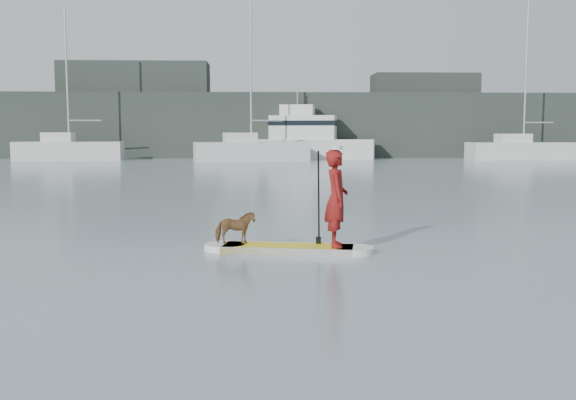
{
  "coord_description": "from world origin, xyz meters",
  "views": [
    {
      "loc": [
        2.19,
        -8.84,
        2.27
      ],
      "look_at": [
        2.67,
        3.34,
        1.0
      ],
      "focal_mm": 40.0,
      "sensor_mm": 36.0,
      "label": 1
    }
  ],
  "objects_px": {
    "dog": "(235,228)",
    "sailboat_f": "(522,149)",
    "paddleboard": "(288,248)",
    "sailboat_c": "(69,149)",
    "sailboat_d": "(250,149)",
    "paddler": "(336,198)",
    "motor_yacht_a": "(310,139)"
  },
  "relations": [
    {
      "from": "dog",
      "to": "sailboat_d",
      "type": "xyz_separation_m",
      "value": [
        -0.46,
        40.38,
        0.53
      ]
    },
    {
      "from": "sailboat_d",
      "to": "paddleboard",
      "type": "bearing_deg",
      "value": -98.01
    },
    {
      "from": "paddleboard",
      "to": "sailboat_c",
      "type": "distance_m",
      "value": 45.62
    },
    {
      "from": "sailboat_c",
      "to": "sailboat_d",
      "type": "distance_m",
      "value": 15.4
    },
    {
      "from": "dog",
      "to": "motor_yacht_a",
      "type": "bearing_deg",
      "value": -14.45
    },
    {
      "from": "dog",
      "to": "motor_yacht_a",
      "type": "distance_m",
      "value": 45.35
    },
    {
      "from": "paddleboard",
      "to": "sailboat_f",
      "type": "height_order",
      "value": "sailboat_f"
    },
    {
      "from": "sailboat_c",
      "to": "paddler",
      "type": "bearing_deg",
      "value": -72.28
    },
    {
      "from": "paddler",
      "to": "sailboat_c",
      "type": "relative_size",
      "value": 0.15
    },
    {
      "from": "paddler",
      "to": "sailboat_d",
      "type": "bearing_deg",
      "value": 4.57
    },
    {
      "from": "sailboat_c",
      "to": "sailboat_d",
      "type": "xyz_separation_m",
      "value": [
        15.28,
        -1.85,
        0.05
      ]
    },
    {
      "from": "paddleboard",
      "to": "motor_yacht_a",
      "type": "relative_size",
      "value": 0.3
    },
    {
      "from": "sailboat_d",
      "to": "motor_yacht_a",
      "type": "distance_m",
      "value": 7.06
    },
    {
      "from": "paddleboard",
      "to": "sailboat_f",
      "type": "distance_m",
      "value": 47.27
    },
    {
      "from": "paddler",
      "to": "sailboat_c",
      "type": "xyz_separation_m",
      "value": [
        -17.67,
        42.58,
        -0.12
      ]
    },
    {
      "from": "dog",
      "to": "sailboat_f",
      "type": "xyz_separation_m",
      "value": [
        22.77,
        41.78,
        0.5
      ]
    },
    {
      "from": "dog",
      "to": "sailboat_f",
      "type": "relative_size",
      "value": 0.05
    },
    {
      "from": "motor_yacht_a",
      "to": "paddleboard",
      "type": "bearing_deg",
      "value": -83.06
    },
    {
      "from": "paddler",
      "to": "motor_yacht_a",
      "type": "bearing_deg",
      "value": -2.34
    },
    {
      "from": "paddleboard",
      "to": "paddler",
      "type": "relative_size",
      "value": 1.77
    },
    {
      "from": "sailboat_c",
      "to": "sailboat_f",
      "type": "distance_m",
      "value": 38.52
    },
    {
      "from": "paddleboard",
      "to": "motor_yacht_a",
      "type": "bearing_deg",
      "value": 95.36
    },
    {
      "from": "sailboat_f",
      "to": "paddler",
      "type": "bearing_deg",
      "value": -118.1
    },
    {
      "from": "sailboat_c",
      "to": "sailboat_d",
      "type": "bearing_deg",
      "value": -11.73
    },
    {
      "from": "paddler",
      "to": "motor_yacht_a",
      "type": "distance_m",
      "value": 45.52
    },
    {
      "from": "dog",
      "to": "sailboat_f",
      "type": "height_order",
      "value": "sailboat_f"
    },
    {
      "from": "paddler",
      "to": "sailboat_f",
      "type": "height_order",
      "value": "sailboat_f"
    },
    {
      "from": "paddleboard",
      "to": "sailboat_d",
      "type": "height_order",
      "value": "sailboat_d"
    },
    {
      "from": "paddleboard",
      "to": "sailboat_c",
      "type": "bearing_deg",
      "value": 121.64
    },
    {
      "from": "dog",
      "to": "sailboat_c",
      "type": "xyz_separation_m",
      "value": [
        -15.74,
        42.23,
        0.48
      ]
    },
    {
      "from": "sailboat_d",
      "to": "sailboat_f",
      "type": "height_order",
      "value": "sailboat_f"
    },
    {
      "from": "dog",
      "to": "sailboat_c",
      "type": "distance_m",
      "value": 45.07
    }
  ]
}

